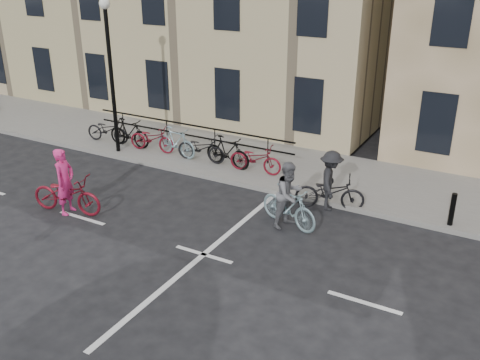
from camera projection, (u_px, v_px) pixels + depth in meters
The scene contains 8 objects.
ground at pixel (204, 255), 13.01m from camera, with size 120.00×120.00×0.00m, color black.
sidewalk at pixel (200, 151), 19.59m from camera, with size 46.00×4.00×0.15m, color slate.
lamp_post at pixel (110, 58), 18.09m from camera, with size 0.36×0.36×5.28m.
bollard_east at pixel (452, 209), 13.95m from camera, with size 0.14×0.14×0.90m, color black.
parked_bikes at pixel (177, 142), 18.76m from camera, with size 8.30×1.23×1.05m.
cyclist_pink at pixel (66, 191), 14.89m from camera, with size 2.23×1.14×1.89m.
cyclist_grey at pixel (289, 201), 14.13m from camera, with size 1.95×1.09×1.81m.
cyclist_dark at pixel (330, 187), 15.09m from camera, with size 2.07×1.27×1.74m.
Camera 1 is at (6.25, -9.41, 6.77)m, focal length 40.00 mm.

